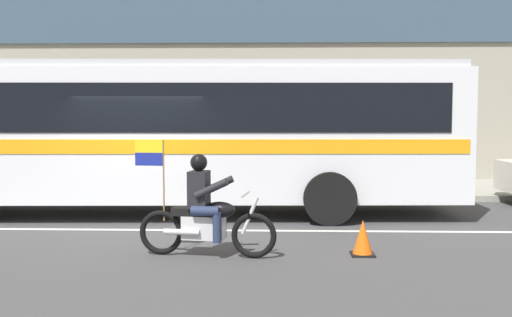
% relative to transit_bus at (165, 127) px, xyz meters
% --- Properties ---
extents(ground_plane, '(60.00, 60.00, 0.00)m').
position_rel_transit_bus_xyz_m(ground_plane, '(-0.31, -1.19, -1.88)').
color(ground_plane, '#3D3D3F').
extents(sidewalk_curb, '(28.00, 3.80, 0.15)m').
position_rel_transit_bus_xyz_m(sidewalk_curb, '(-0.31, 3.91, -1.81)').
color(sidewalk_curb, gray).
rests_on(sidewalk_curb, ground_plane).
extents(lane_center_stripe, '(26.60, 0.14, 0.01)m').
position_rel_transit_bus_xyz_m(lane_center_stripe, '(-0.31, -1.79, -1.88)').
color(lane_center_stripe, silver).
rests_on(lane_center_stripe, ground_plane).
extents(transit_bus, '(12.51, 3.08, 3.22)m').
position_rel_transit_bus_xyz_m(transit_bus, '(0.00, 0.00, 0.00)').
color(transit_bus, silver).
rests_on(transit_bus, ground_plane).
extents(motorcycle_with_rider, '(2.18, 0.67, 1.78)m').
position_rel_transit_bus_xyz_m(motorcycle_with_rider, '(1.29, -3.84, -1.22)').
color(motorcycle_with_rider, black).
rests_on(motorcycle_with_rider, ground_plane).
extents(fire_hydrant, '(0.22, 0.30, 0.75)m').
position_rel_transit_bus_xyz_m(fire_hydrant, '(2.33, 3.07, -1.37)').
color(fire_hydrant, red).
rests_on(fire_hydrant, sidewalk_curb).
extents(traffic_cone, '(0.36, 0.36, 0.55)m').
position_rel_transit_bus_xyz_m(traffic_cone, '(3.70, -3.69, -1.63)').
color(traffic_cone, '#EA590F').
rests_on(traffic_cone, ground_plane).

